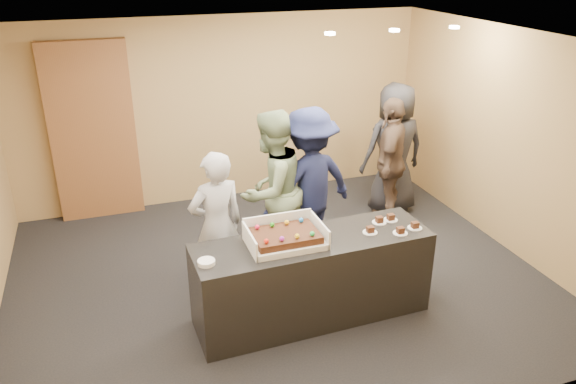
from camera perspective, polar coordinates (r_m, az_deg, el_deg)
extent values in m
plane|color=black|center=(6.66, -1.15, -8.56)|extent=(6.00, 6.00, 0.00)
plane|color=white|center=(5.69, -1.38, 15.08)|extent=(6.00, 6.00, 0.00)
cube|color=#A98852|center=(8.34, -6.57, 8.25)|extent=(6.00, 0.04, 2.70)
cube|color=#A98852|center=(3.99, 9.95, -10.21)|extent=(6.00, 0.04, 2.70)
cube|color=#A98852|center=(7.46, 21.33, 4.90)|extent=(0.04, 5.00, 2.70)
cube|color=black|center=(5.78, 2.49, -8.77)|extent=(2.42, 0.77, 0.90)
cube|color=brown|center=(8.11, -19.19, 5.75)|extent=(1.12, 0.15, 2.46)
cube|color=white|center=(5.45, -0.26, -5.05)|extent=(0.71, 0.50, 0.06)
cube|color=white|center=(5.33, -3.91, -5.00)|extent=(0.02, 0.50, 0.19)
cube|color=white|center=(5.53, 3.26, -3.85)|extent=(0.02, 0.50, 0.19)
cube|color=white|center=(5.63, -1.07, -3.19)|extent=(0.71, 0.02, 0.22)
cube|color=black|center=(5.42, -0.26, -4.45)|extent=(0.63, 0.43, 0.07)
sphere|color=#EA1B48|center=(5.46, -3.14, -3.57)|extent=(0.05, 0.05, 0.05)
sphere|color=#248C17|center=(5.50, -1.62, -3.34)|extent=(0.05, 0.05, 0.05)
sphere|color=yellow|center=(5.54, -0.12, -3.11)|extent=(0.05, 0.05, 0.05)
sphere|color=blue|center=(5.59, 1.35, -2.88)|extent=(0.05, 0.05, 0.05)
sphere|color=red|center=(5.20, -2.21, -5.02)|extent=(0.05, 0.05, 0.05)
sphere|color=#AF28BD|center=(5.24, -0.62, -4.76)|extent=(0.05, 0.05, 0.05)
sphere|color=yellow|center=(5.29, 0.94, -4.51)|extent=(0.05, 0.05, 0.05)
sphere|color=#28C957|center=(5.34, 2.48, -4.26)|extent=(0.05, 0.05, 0.05)
cylinder|color=white|center=(5.19, -8.30, -7.07)|extent=(0.16, 0.16, 0.04)
cylinder|color=white|center=(5.74, 8.33, -4.07)|extent=(0.15, 0.15, 0.01)
cube|color=black|center=(5.72, 8.35, -3.77)|extent=(0.07, 0.06, 0.06)
cylinder|color=white|center=(5.95, 9.24, -3.06)|extent=(0.15, 0.15, 0.01)
cube|color=black|center=(5.94, 9.26, -2.77)|extent=(0.07, 0.06, 0.06)
cylinder|color=white|center=(5.77, 11.33, -4.11)|extent=(0.15, 0.15, 0.01)
cube|color=black|center=(5.76, 11.36, -3.81)|extent=(0.07, 0.06, 0.06)
cylinder|color=white|center=(6.03, 10.37, -2.80)|extent=(0.15, 0.15, 0.01)
cube|color=black|center=(6.01, 10.39, -2.51)|extent=(0.07, 0.06, 0.06)
cylinder|color=white|center=(5.91, 12.75, -3.57)|extent=(0.15, 0.15, 0.01)
cube|color=black|center=(5.89, 12.78, -3.28)|extent=(0.07, 0.06, 0.06)
imported|color=#A5A5AB|center=(5.99, -7.24, -3.49)|extent=(0.67, 0.51, 1.67)
imported|color=gray|center=(6.51, -1.72, 0.15)|extent=(1.17, 1.11, 1.91)
imported|color=#181D41|center=(6.73, 2.13, 0.83)|extent=(1.34, 0.96, 1.88)
imported|color=brown|center=(7.72, 10.37, 3.08)|extent=(0.96, 1.09, 1.77)
imported|color=black|center=(8.04, 10.70, 4.31)|extent=(0.92, 0.60, 1.88)
cylinder|color=#FFEAC6|center=(6.43, 4.28, 15.76)|extent=(0.12, 0.12, 0.03)
cylinder|color=#FFEAC6|center=(6.79, 10.76, 15.85)|extent=(0.12, 0.12, 0.03)
cylinder|color=#FFEAC6|center=(7.21, 16.54, 15.76)|extent=(0.12, 0.12, 0.03)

